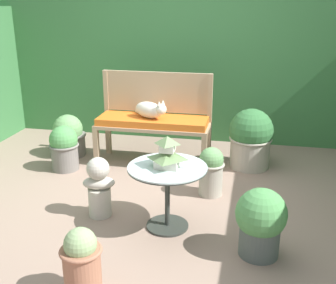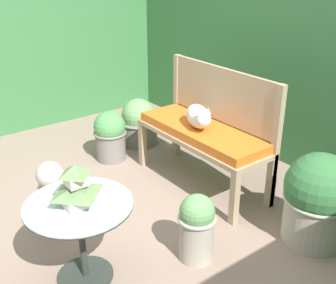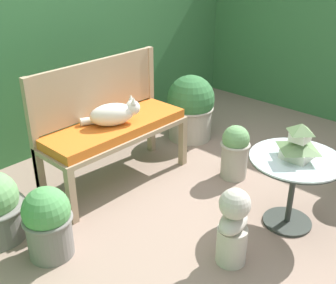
{
  "view_description": "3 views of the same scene",
  "coord_description": "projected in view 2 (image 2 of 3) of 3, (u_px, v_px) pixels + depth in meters",
  "views": [
    {
      "loc": [
        0.96,
        -3.77,
        1.95
      ],
      "look_at": [
        0.07,
        0.5,
        0.43
      ],
      "focal_mm": 45.0,
      "sensor_mm": 36.0,
      "label": 1
    },
    {
      "loc": [
        2.4,
        -1.44,
        2.0
      ],
      "look_at": [
        -0.17,
        0.5,
        0.56
      ],
      "focal_mm": 45.0,
      "sensor_mm": 36.0,
      "label": 2
    },
    {
      "loc": [
        -2.33,
        -1.69,
        2.03
      ],
      "look_at": [
        -0.03,
        0.45,
        0.49
      ],
      "focal_mm": 45.0,
      "sensor_mm": 36.0,
      "label": 3
    }
  ],
  "objects": [
    {
      "name": "ground",
      "position": [
        131.0,
        228.0,
        3.36
      ],
      "size": [
        30.0,
        30.0,
        0.0
      ],
      "primitive_type": "plane",
      "color": "gray"
    },
    {
      "name": "foliage_hedge_back",
      "position": [
        328.0,
        47.0,
        4.2
      ],
      "size": [
        6.4,
        0.95,
        2.29
      ],
      "primitive_type": "cube",
      "color": "#38703D",
      "rests_on": "ground"
    },
    {
      "name": "foliage_hedge_left",
      "position": [
        13.0,
        51.0,
        5.14
      ],
      "size": [
        0.7,
        3.5,
        1.81
      ],
      "primitive_type": "cube",
      "color": "#38703D",
      "rests_on": "ground"
    },
    {
      "name": "garden_bench",
      "position": [
        202.0,
        136.0,
        3.81
      ],
      "size": [
        1.36,
        0.49,
        0.58
      ],
      "color": "tan",
      "rests_on": "ground"
    },
    {
      "name": "bench_backrest",
      "position": [
        221.0,
        102.0,
        3.82
      ],
      "size": [
        1.36,
        0.06,
        1.09
      ],
      "color": "tan",
      "rests_on": "ground"
    },
    {
      "name": "cat",
      "position": [
        199.0,
        116.0,
        3.74
      ],
      "size": [
        0.44,
        0.38,
        0.24
      ],
      "rotation": [
        0.0,
        0.0,
        -0.45
      ],
      "color": "silver",
      "rests_on": "garden_bench"
    },
    {
      "name": "patio_table",
      "position": [
        80.0,
        220.0,
        2.67
      ],
      "size": [
        0.69,
        0.69,
        0.58
      ],
      "color": "#2D332D",
      "rests_on": "ground"
    },
    {
      "name": "pagoda_birdhouse",
      "position": [
        77.0,
        187.0,
        2.57
      ],
      "size": [
        0.26,
        0.26,
        0.27
      ],
      "color": "silver",
      "rests_on": "patio_table"
    },
    {
      "name": "garden_bust",
      "position": [
        52.0,
        195.0,
        3.26
      ],
      "size": [
        0.32,
        0.23,
        0.58
      ],
      "rotation": [
        0.0,
        0.0,
        0.23
      ],
      "color": "#B7B2A3",
      "rests_on": "ground"
    },
    {
      "name": "potted_plant_bench_left",
      "position": [
        318.0,
        199.0,
        3.09
      ],
      "size": [
        0.51,
        0.51,
        0.71
      ],
      "color": "#ADA393",
      "rests_on": "ground"
    },
    {
      "name": "potted_plant_hedge_corner",
      "position": [
        139.0,
        123.0,
        4.76
      ],
      "size": [
        0.45,
        0.45,
        0.53
      ],
      "color": "slate",
      "rests_on": "ground"
    },
    {
      "name": "potted_plant_table_near",
      "position": [
        197.0,
        226.0,
        2.93
      ],
      "size": [
        0.27,
        0.27,
        0.51
      ],
      "color": "#ADA393",
      "rests_on": "ground"
    },
    {
      "name": "potted_plant_table_far",
      "position": [
        110.0,
        135.0,
        4.38
      ],
      "size": [
        0.35,
        0.35,
        0.53
      ],
      "color": "slate",
      "rests_on": "ground"
    }
  ]
}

